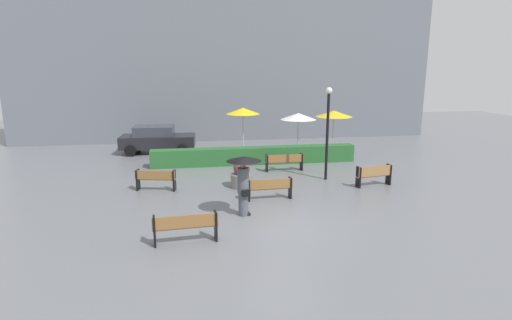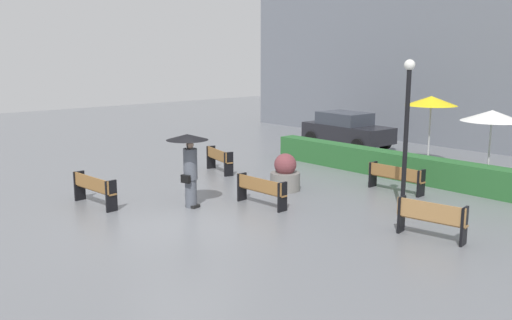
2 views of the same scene
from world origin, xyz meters
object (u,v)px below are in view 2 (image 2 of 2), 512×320
bench_near_left (93,188)px  bench_mid_center (261,189)px  bench_back_row (395,176)px  patio_umbrella_white (492,116)px  lamp_post (407,121)px  patio_umbrella_yellow (431,101)px  parked_car (347,129)px  bench_far_right (431,217)px  bench_far_left (219,158)px  pedestrian_with_umbrella (189,157)px  planter_pot (285,175)px

bench_near_left → bench_mid_center: bearing=48.0°
bench_back_row → patio_umbrella_white: (1.46, 2.98, 1.76)m
lamp_post → patio_umbrella_yellow: (-2.88, 6.00, -0.00)m
lamp_post → parked_car: lamp_post is taller
bench_mid_center → bench_back_row: size_ratio=0.94×
bench_far_right → bench_back_row: bearing=134.5°
bench_back_row → lamp_post: bearing=-51.1°
bench_far_right → bench_mid_center: (-4.65, -1.03, -0.03)m
bench_back_row → lamp_post: 3.05m
bench_back_row → parked_car: parked_car is taller
patio_umbrella_yellow → parked_car: bearing=166.3°
bench_far_right → bench_far_left: bearing=174.6°
patio_umbrella_yellow → bench_far_right: bearing=-58.4°
pedestrian_with_umbrella → bench_mid_center: bearing=52.4°
bench_far_right → patio_umbrella_yellow: bearing=121.6°
bench_near_left → bench_back_row: (4.65, 7.63, -0.04)m
planter_pot → patio_umbrella_white: 6.83m
pedestrian_with_umbrella → patio_umbrella_yellow: bearing=82.4°
bench_near_left → bench_back_row: bench_near_left is taller
bench_far_right → pedestrian_with_umbrella: (-5.84, -2.58, 0.90)m
patio_umbrella_white → bench_mid_center: bearing=-112.8°
parked_car → patio_umbrella_white: bearing=-17.3°
lamp_post → parked_car: size_ratio=0.94×
pedestrian_with_umbrella → patio_umbrella_yellow: size_ratio=0.78×
bench_mid_center → bench_back_row: bench_back_row is taller
pedestrian_with_umbrella → patio_umbrella_white: patio_umbrella_white is taller
bench_far_left → parked_car: (-0.44, 7.69, 0.31)m
bench_near_left → parked_car: bearing=97.1°
bench_mid_center → lamp_post: lamp_post is taller
bench_far_right → parked_car: parked_car is taller
patio_umbrella_white → parked_car: 8.23m
bench_far_right → bench_near_left: bench_far_right is taller
bench_far_right → pedestrian_with_umbrella: 6.45m
patio_umbrella_white → parked_car: patio_umbrella_white is taller
bench_back_row → patio_umbrella_yellow: size_ratio=0.70×
planter_pot → bench_near_left: bearing=-113.5°
bench_mid_center → parked_car: (-4.73, 9.57, 0.33)m
bench_far_left → bench_near_left: (1.19, -5.33, 0.01)m
pedestrian_with_umbrella → planter_pot: pedestrian_with_umbrella is taller
bench_near_left → patio_umbrella_white: bearing=60.1°
pedestrian_with_umbrella → planter_pot: (0.37, 3.33, -0.91)m
bench_near_left → patio_umbrella_white: size_ratio=0.76×
bench_near_left → lamp_post: bearing=43.7°
patio_umbrella_white → pedestrian_with_umbrella: bearing=-115.8°
bench_back_row → parked_car: bearing=139.4°
bench_far_right → planter_pot: 5.52m
planter_pot → patio_umbrella_yellow: bearing=81.8°
pedestrian_with_umbrella → lamp_post: bearing=43.1°
bench_far_right → bench_near_left: (-7.74, -4.48, 0.01)m
bench_far_right → planter_pot: planter_pot is taller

